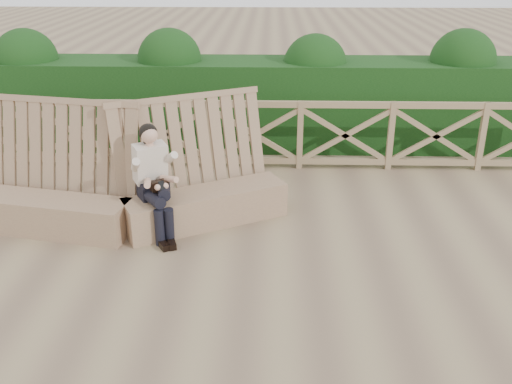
{
  "coord_description": "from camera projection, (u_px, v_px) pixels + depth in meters",
  "views": [
    {
      "loc": [
        0.26,
        -5.16,
        3.3
      ],
      "look_at": [
        0.11,
        0.4,
        0.9
      ],
      "focal_mm": 40.0,
      "sensor_mm": 36.0,
      "label": 1
    }
  ],
  "objects": [
    {
      "name": "ground",
      "position": [
        245.0,
        284.0,
        6.05
      ],
      "size": [
        60.0,
        60.0,
        0.0
      ],
      "primitive_type": "plane",
      "color": "brown",
      "rests_on": "ground"
    },
    {
      "name": "bench",
      "position": [
        128.0,
        195.0,
        7.23
      ],
      "size": [
        4.06,
        1.65,
        1.58
      ],
      "rotation": [
        0.0,
        0.0,
        0.17
      ],
      "color": "#81624A",
      "rests_on": "ground"
    },
    {
      "name": "woman",
      "position": [
        154.0,
        177.0,
        6.88
      ],
      "size": [
        0.63,
        0.86,
        1.38
      ],
      "rotation": [
        0.0,
        0.0,
        0.54
      ],
      "color": "black",
      "rests_on": "ground"
    },
    {
      "name": "guardrail",
      "position": [
        255.0,
        135.0,
        9.04
      ],
      "size": [
        10.1,
        0.09,
        1.1
      ],
      "color": "olive",
      "rests_on": "ground"
    },
    {
      "name": "hedge",
      "position": [
        257.0,
        103.0,
        10.07
      ],
      "size": [
        12.0,
        1.2,
        1.5
      ],
      "primitive_type": "cube",
      "color": "black",
      "rests_on": "ground"
    }
  ]
}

